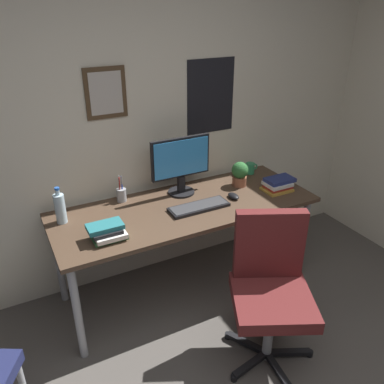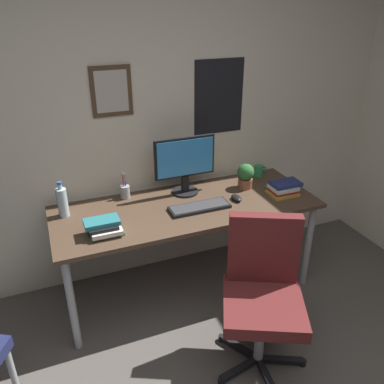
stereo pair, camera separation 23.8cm
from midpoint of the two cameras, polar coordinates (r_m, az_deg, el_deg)
wall_back at (r=2.91m, az=-12.12°, el=10.51°), size 4.40×0.10×2.60m
desk at (r=2.85m, az=-3.32°, el=-3.21°), size 1.88×0.71×0.73m
office_chair at (r=2.45m, az=8.45°, el=-12.91°), size 0.61×0.61×0.95m
monitor at (r=2.91m, az=-3.98°, el=4.09°), size 0.46×0.20×0.43m
keyboard at (r=2.77m, az=-1.46°, el=-2.20°), size 0.43×0.15×0.03m
computer_mouse at (r=2.91m, az=3.66°, el=-0.64°), size 0.06×0.11×0.04m
water_bottle at (r=2.74m, az=-20.84°, el=-2.22°), size 0.07×0.07×0.25m
coffee_mug_near at (r=3.34m, az=6.38°, el=3.39°), size 0.11×0.07×0.09m
potted_plant at (r=3.08m, az=4.69°, el=2.69°), size 0.13×0.13×0.19m
pen_cup at (r=2.92m, az=-12.43°, el=-0.35°), size 0.07×0.07×0.20m
book_stack_left at (r=3.07m, az=10.12°, el=1.04°), size 0.24×0.16×0.10m
book_stack_right at (r=2.50m, az=-14.74°, el=-5.66°), size 0.23×0.16×0.10m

